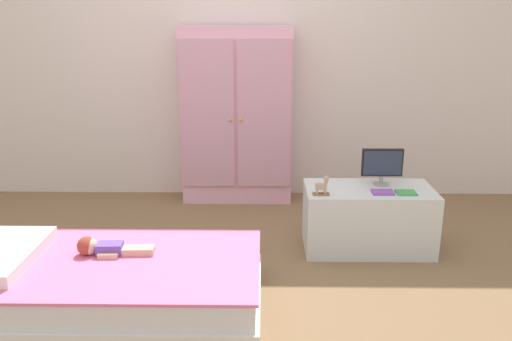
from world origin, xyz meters
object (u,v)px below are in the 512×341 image
wardrobe (237,116)px  book_green (406,193)px  bed (114,285)px  tv_stand (368,218)px  tv_monitor (382,164)px  doll (101,248)px  rocking_horse_toy (323,186)px  book_purple (383,192)px

wardrobe → book_green: wardrobe is taller
bed → book_green: size_ratio=12.53×
tv_stand → tv_monitor: 0.36m
doll → book_green: 1.80m
book_green → tv_stand: bearing=154.7°
bed → wardrobe: 1.85m
tv_monitor → rocking_horse_toy: (-0.40, -0.20, -0.08)m
bed → book_green: bearing=22.1°
rocking_horse_toy → bed: bearing=-150.7°
rocking_horse_toy → book_green: (0.51, 0.04, -0.05)m
wardrobe → book_purple: (0.94, -1.02, -0.28)m
bed → book_purple: book_purple is taller
tv_monitor → book_purple: (-0.02, -0.17, -0.13)m
tv_stand → tv_monitor: size_ratio=3.09×
wardrobe → rocking_horse_toy: (0.57, -1.06, -0.23)m
doll → book_green: size_ratio=3.30×
doll → book_purple: (1.56, 0.58, 0.11)m
bed → rocking_horse_toy: (1.11, 0.62, 0.33)m
tv_stand → book_green: bearing=-25.3°
wardrobe → book_green: size_ratio=11.56×
book_green → doll: bearing=-161.1°
wardrobe → rocking_horse_toy: 1.22m
tv_monitor → book_green: 0.24m
wardrobe → tv_stand: (0.88, -0.92, -0.49)m
doll → tv_stand: 1.65m
tv_stand → book_green: (0.20, -0.10, 0.21)m
rocking_horse_toy → book_purple: size_ratio=0.93×
tv_monitor → rocking_horse_toy: size_ratio=2.15×
bed → tv_monitor: (1.51, 0.83, 0.41)m
tv_stand → book_green: book_green is taller
doll → rocking_horse_toy: bearing=24.7°
tv_monitor → book_purple: 0.21m
doll → tv_stand: bearing=24.3°
wardrobe → tv_stand: bearing=-46.4°
wardrobe → tv_stand: wardrobe is taller
bed → tv_stand: size_ratio=1.86×
tv_monitor → wardrobe: bearing=138.5°
bed → book_purple: bearing=24.0°
bed → wardrobe: wardrobe is taller
book_purple → tv_stand: bearing=122.2°
wardrobe → tv_monitor: size_ratio=5.29×
doll → wardrobe: bearing=68.8°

